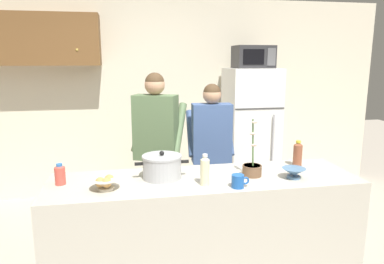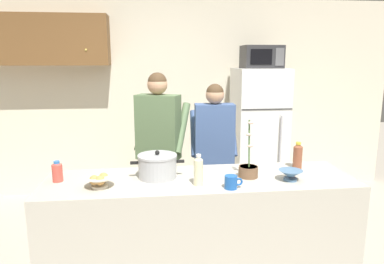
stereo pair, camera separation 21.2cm
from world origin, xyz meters
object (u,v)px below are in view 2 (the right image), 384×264
object	(u,v)px
microwave	(262,57)
bottle_mid_counter	(198,170)
person_by_sink	(214,142)
potted_orchid	(248,169)
cooking_pot	(157,166)
bottle_near_edge	(57,171)
coffee_mug	(231,182)
refrigerator	(258,134)
bread_bowl	(99,181)
person_near_pot	(159,135)
bottle_far_corner	(298,155)
empty_bowl	(291,175)

from	to	relation	value
microwave	bottle_mid_counter	distance (m)	2.39
person_by_sink	potted_orchid	xyz separation A→B (m)	(0.10, -0.96, 0.01)
cooking_pot	bottle_near_edge	size ratio (longest dim) A/B	2.62
cooking_pot	coffee_mug	distance (m)	0.60
refrigerator	bread_bowl	world-z (taller)	refrigerator
microwave	bread_bowl	size ratio (longest dim) A/B	2.24
person_near_pot	bottle_near_edge	bearing A→B (deg)	-130.61
cooking_pot	bottle_mid_counter	xyz separation A→B (m)	(0.29, -0.21, 0.02)
bottle_far_corner	cooking_pot	bearing A→B (deg)	-174.70
bottle_near_edge	bottle_far_corner	world-z (taller)	bottle_far_corner
coffee_mug	potted_orchid	size ratio (longest dim) A/B	0.29
bread_bowl	empty_bowl	distance (m)	1.41
empty_bowl	person_by_sink	bearing A→B (deg)	109.99
cooking_pot	bottle_far_corner	xyz separation A→B (m)	(1.17, 0.11, 0.02)
cooking_pot	bottle_mid_counter	bearing A→B (deg)	-35.83
bottle_far_corner	person_by_sink	bearing A→B (deg)	126.12
empty_bowl	microwave	bearing A→B (deg)	79.64
person_by_sink	empty_bowl	bearing A→B (deg)	-70.01
refrigerator	empty_bowl	bearing A→B (deg)	-100.25
microwave	bottle_mid_counter	size ratio (longest dim) A/B	2.07
potted_orchid	bread_bowl	bearing A→B (deg)	-174.46
cooking_pot	bread_bowl	size ratio (longest dim) A/B	1.93
refrigerator	person_by_sink	distance (m)	1.18
refrigerator	microwave	distance (m)	0.99
person_by_sink	bottle_mid_counter	distance (m)	1.14
refrigerator	potted_orchid	bearing A→B (deg)	-109.27
bottle_far_corner	bottle_near_edge	bearing A→B (deg)	-176.57
microwave	bottle_near_edge	world-z (taller)	microwave
bread_bowl	bottle_near_edge	bearing A→B (deg)	152.31
microwave	cooking_pot	bearing A→B (deg)	-127.28
refrigerator	person_near_pot	xyz separation A→B (m)	(-1.32, -0.90, 0.21)
person_by_sink	empty_bowl	xyz separation A→B (m)	(0.39, -1.07, -0.01)
microwave	person_by_sink	size ratio (longest dim) A/B	0.30
person_near_pot	microwave	bearing A→B (deg)	33.57
refrigerator	bottle_near_edge	distance (m)	2.77
microwave	cooking_pot	world-z (taller)	microwave
refrigerator	bottle_mid_counter	xyz separation A→B (m)	(-1.06, -2.00, 0.18)
empty_bowl	bottle_mid_counter	distance (m)	0.71
coffee_mug	potted_orchid	bearing A→B (deg)	51.22
person_near_pot	cooking_pot	distance (m)	0.90
bottle_far_corner	empty_bowl	bearing A→B (deg)	-120.95
coffee_mug	potted_orchid	distance (m)	0.30
person_near_pot	potted_orchid	size ratio (longest dim) A/B	3.78
refrigerator	empty_bowl	xyz separation A→B (m)	(-0.36, -1.98, 0.11)
cooking_pot	bottle_mid_counter	size ratio (longest dim) A/B	1.78
bread_bowl	bottle_far_corner	world-z (taller)	bottle_far_corner
refrigerator	bottle_near_edge	xyz separation A→B (m)	(-2.09, -1.80, 0.15)
potted_orchid	bottle_near_edge	bearing A→B (deg)	177.44
refrigerator	bread_bowl	distance (m)	2.65
empty_bowl	potted_orchid	xyz separation A→B (m)	(-0.29, 0.12, 0.01)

